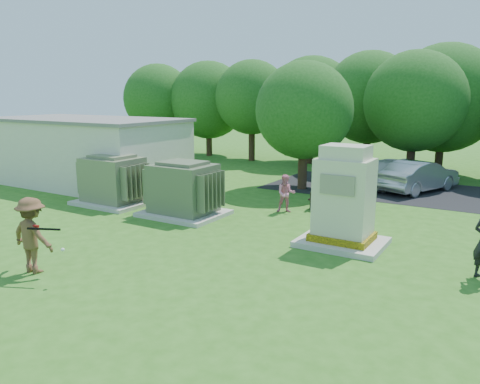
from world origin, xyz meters
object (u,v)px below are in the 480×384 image
Objects in this scene: car_white at (385,173)px; transformer_right at (183,190)px; picnic_table at (336,198)px; car_silver_a at (419,176)px; person_at_picnic at (286,194)px; batter at (32,235)px; transformer_left at (113,181)px; generator_cabinet at (344,202)px.

transformer_right is at bearing -101.49° from car_white.
car_silver_a is (2.11, 5.50, 0.26)m from picnic_table.
person_at_picnic is 0.35× the size of car_white.
transformer_right is 1.51× the size of batter.
person_at_picnic is 7.43m from car_white.
picnic_table is at bearing 24.49° from transformer_left.
transformer_right is 6.38m from generator_cabinet.
batter is at bearing -90.01° from car_white.
car_silver_a is at bearing 87.57° from generator_cabinet.
transformer_left is 7.24m from person_at_picnic.
picnic_table is at bearing 39.26° from transformer_right.
transformer_right is at bearing -171.11° from person_at_picnic.
picnic_table is 0.43× the size of car_white.
generator_cabinet reaches higher than car_white.
person_at_picnic is (-1.54, -1.38, 0.26)m from picnic_table.
person_at_picnic is at bearing 19.57° from transformer_left.
car_silver_a is (3.65, 6.88, -0.00)m from person_at_picnic.
transformer_right is 0.98× the size of generator_cabinet.
transformer_right reaches higher than car_silver_a.
car_white is (5.13, 9.58, -0.26)m from transformer_right.
transformer_left is 0.67× the size of car_silver_a.
car_silver_a is (6.50, 15.92, -0.25)m from batter.
person_at_picnic reaches higher than picnic_table.
generator_cabinet reaches higher than car_silver_a.
generator_cabinet is at bearing 109.71° from car_silver_a.
generator_cabinet is at bearing -66.26° from car_white.
transformer_right is 0.72× the size of car_white.
person_at_picnic is 0.33× the size of car_silver_a.
car_white is 0.93× the size of car_silver_a.
batter is 0.44× the size of car_silver_a.
person_at_picnic is at bearing -110.77° from batter.
generator_cabinet is at bearing -1.94° from transformer_left.
generator_cabinet reaches higher than transformer_left.
generator_cabinet is at bearing -3.07° from transformer_right.
generator_cabinet is at bearing -69.46° from person_at_picnic.
car_white reaches higher than picnic_table.
generator_cabinet is (6.36, -0.34, 0.37)m from transformer_right.
picnic_table is 5.90m from car_silver_a.
car_silver_a is at bearing 41.65° from transformer_left.
car_white is (8.83, 9.58, -0.26)m from transformer_left.
transformer_right is at bearing -140.74° from picnic_table.
transformer_left is 7.72m from batter.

